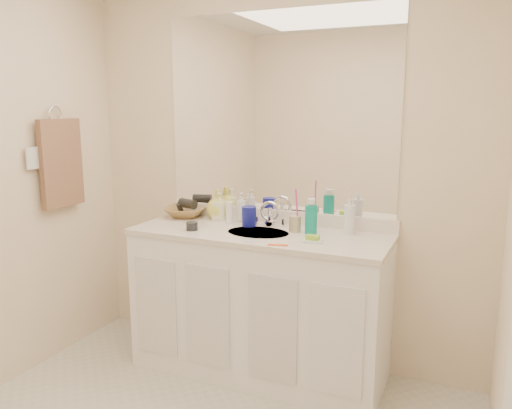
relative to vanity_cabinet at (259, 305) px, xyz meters
name	(u,v)px	position (x,y,z in m)	size (l,w,h in m)	color
wall_back	(277,172)	(0.00, 0.28, 0.77)	(2.60, 0.02, 2.40)	#F9E3C3
vanity_cabinet	(259,305)	(0.00, 0.00, 0.00)	(1.50, 0.55, 0.85)	white
countertop	(259,234)	(0.00, 0.00, 0.44)	(1.52, 0.57, 0.03)	silver
backsplash	(276,216)	(0.00, 0.26, 0.50)	(1.52, 0.03, 0.08)	white
sink_basin	(258,234)	(0.00, -0.02, 0.44)	(0.37, 0.37, 0.02)	beige
faucet	(270,217)	(0.00, 0.16, 0.51)	(0.02, 0.02, 0.11)	silver
mirror	(277,113)	(0.00, 0.27, 1.14)	(1.48, 0.01, 1.20)	white
blue_mug	(249,216)	(-0.11, 0.10, 0.52)	(0.09, 0.09, 0.12)	navy
tan_cup	(295,224)	(0.19, 0.08, 0.50)	(0.07, 0.07, 0.09)	tan
toothbrush	(297,207)	(0.20, 0.08, 0.60)	(0.01, 0.01, 0.21)	#DF3AA5
mouthwash_bottle	(311,219)	(0.29, 0.08, 0.54)	(0.07, 0.07, 0.17)	#0C9481
clear_pump_bottle	(349,219)	(0.49, 0.16, 0.54)	(0.06, 0.06, 0.17)	white
soap_dish	(312,241)	(0.35, -0.09, 0.46)	(0.11, 0.08, 0.01)	silver
green_soap	(313,238)	(0.35, -0.09, 0.48)	(0.07, 0.05, 0.02)	#97CD32
orange_comb	(278,245)	(0.21, -0.23, 0.46)	(0.11, 0.02, 0.00)	#FF521A
dark_jar	(192,226)	(-0.38, -0.13, 0.48)	(0.07, 0.07, 0.05)	black
extra_white_bottle	(230,213)	(-0.25, 0.11, 0.52)	(0.04, 0.04, 0.14)	white
soap_bottle_white	(242,207)	(-0.21, 0.20, 0.55)	(0.07, 0.07, 0.18)	white
soap_bottle_cream	(219,206)	(-0.36, 0.18, 0.54)	(0.08, 0.08, 0.18)	#F1F1C5
soap_bottle_yellow	(218,204)	(-0.39, 0.21, 0.55)	(0.15, 0.15, 0.19)	#E0DE57
wicker_basket	(185,212)	(-0.61, 0.17, 0.49)	(0.26, 0.26, 0.06)	olive
hair_dryer	(188,204)	(-0.59, 0.17, 0.54)	(0.06, 0.06, 0.13)	black
towel_ring	(55,115)	(-1.27, -0.25, 1.12)	(0.11, 0.11, 0.01)	silver
hand_towel	(61,163)	(-1.25, -0.25, 0.82)	(0.04, 0.32, 0.55)	brown
switch_plate	(32,158)	(-1.27, -0.45, 0.88)	(0.01, 0.09, 0.13)	white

